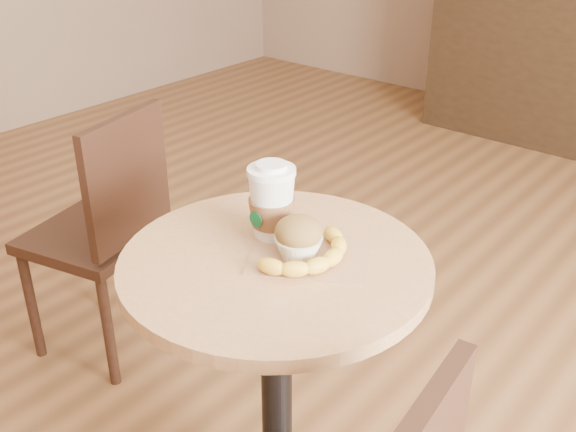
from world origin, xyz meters
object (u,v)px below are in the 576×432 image
(coffee_cup, at_px, (272,204))
(banana, at_px, (314,254))
(muffin, at_px, (299,238))
(chair_left, at_px, (106,227))
(cafe_table, at_px, (276,353))

(coffee_cup, bearing_deg, banana, -10.92)
(coffee_cup, height_order, banana, coffee_cup)
(coffee_cup, relative_size, muffin, 1.71)
(chair_left, distance_m, muffin, 0.95)
(cafe_table, bearing_deg, banana, 26.52)
(muffin, bearing_deg, coffee_cup, 161.24)
(coffee_cup, relative_size, banana, 0.71)
(chair_left, relative_size, banana, 3.51)
(muffin, bearing_deg, chair_left, 171.16)
(cafe_table, distance_m, chair_left, 0.86)
(muffin, xyz_separation_m, banana, (0.04, 0.00, -0.03))
(cafe_table, relative_size, muffin, 7.59)
(chair_left, bearing_deg, muffin, 67.66)
(coffee_cup, xyz_separation_m, banana, (0.14, -0.03, -0.06))
(cafe_table, distance_m, coffee_cup, 0.33)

